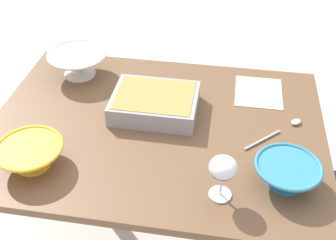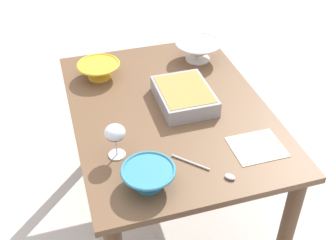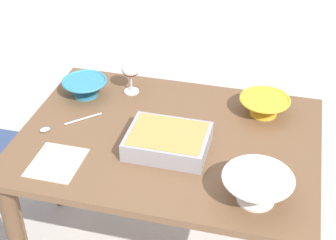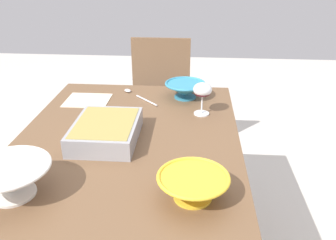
# 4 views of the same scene
# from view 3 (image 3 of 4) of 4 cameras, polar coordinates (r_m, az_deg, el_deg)

# --- Properties ---
(dining_table) EXTENTS (1.25, 0.91, 0.77)m
(dining_table) POSITION_cam_3_polar(r_m,az_deg,el_deg) (2.20, 0.04, -4.56)
(dining_table) COLOR brown
(dining_table) RESTS_ON ground_plane
(wine_glass) EXTENTS (0.09, 0.09, 0.15)m
(wine_glass) POSITION_cam_3_polar(r_m,az_deg,el_deg) (2.37, -4.22, 5.50)
(wine_glass) COLOR white
(wine_glass) RESTS_ON dining_table
(casserole_dish) EXTENTS (0.32, 0.25, 0.08)m
(casserole_dish) POSITION_cam_3_polar(r_m,az_deg,el_deg) (2.03, -0.02, -2.29)
(casserole_dish) COLOR #99999E
(casserole_dish) RESTS_ON dining_table
(mixing_bowl) EXTENTS (0.22, 0.22, 0.08)m
(mixing_bowl) POSITION_cam_3_polar(r_m,az_deg,el_deg) (2.28, 10.75, 1.66)
(mixing_bowl) COLOR yellow
(mixing_bowl) RESTS_ON dining_table
(small_bowl) EXTENTS (0.21, 0.21, 0.08)m
(small_bowl) POSITION_cam_3_polar(r_m,az_deg,el_deg) (2.40, -9.31, 3.71)
(small_bowl) COLOR teal
(small_bowl) RESTS_ON dining_table
(serving_bowl) EXTENTS (0.26, 0.26, 0.11)m
(serving_bowl) POSITION_cam_3_polar(r_m,az_deg,el_deg) (1.82, 9.96, -7.42)
(serving_bowl) COLOR white
(serving_bowl) RESTS_ON dining_table
(serving_spoon) EXTENTS (0.22, 0.21, 0.01)m
(serving_spoon) POSITION_cam_3_polar(r_m,az_deg,el_deg) (2.23, -12.08, -0.60)
(serving_spoon) COLOR silver
(serving_spoon) RESTS_ON dining_table
(napkin) EXTENTS (0.19, 0.22, 0.00)m
(napkin) POSITION_cam_3_polar(r_m,az_deg,el_deg) (2.04, -12.40, -4.68)
(napkin) COLOR beige
(napkin) RESTS_ON dining_table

